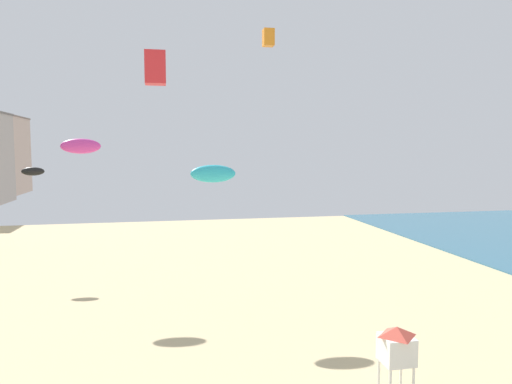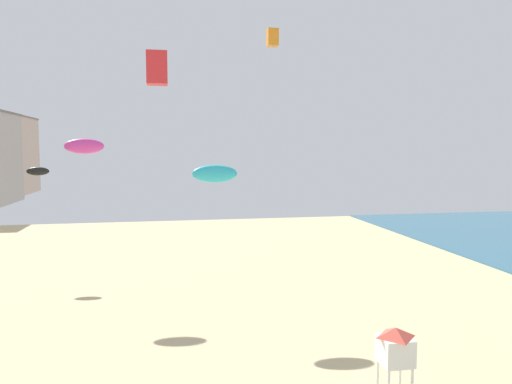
% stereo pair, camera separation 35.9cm
% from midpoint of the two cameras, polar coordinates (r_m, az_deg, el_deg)
% --- Properties ---
extents(lifeguard_stand, '(1.10, 1.10, 2.55)m').
position_cam_midpoint_polar(lifeguard_stand, '(18.98, 15.86, -17.19)').
color(lifeguard_stand, white).
rests_on(lifeguard_stand, ground).
extents(kite_red_box, '(1.07, 1.07, 1.69)m').
position_cam_midpoint_polar(kite_red_box, '(26.31, -12.32, 14.24)').
color(kite_red_box, red).
extents(kite_magenta_parafoil, '(2.41, 0.67, 0.94)m').
position_cam_midpoint_polar(kite_magenta_parafoil, '(31.79, -20.46, 5.14)').
color(kite_magenta_parafoil, '#DB3D9E').
extents(kite_cyan_parafoil, '(2.48, 0.69, 0.97)m').
position_cam_midpoint_polar(kite_cyan_parafoil, '(26.39, -5.52, 2.18)').
color(kite_cyan_parafoil, '#2DB7CC').
extents(kite_orange_box, '(0.91, 0.91, 1.43)m').
position_cam_midpoint_polar(kite_orange_box, '(42.73, 1.23, 17.91)').
color(kite_orange_box, orange).
extents(kite_black_parafoil, '(1.59, 0.44, 0.62)m').
position_cam_midpoint_polar(kite_black_parafoil, '(38.33, -25.28, 2.23)').
color(kite_black_parafoil, black).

